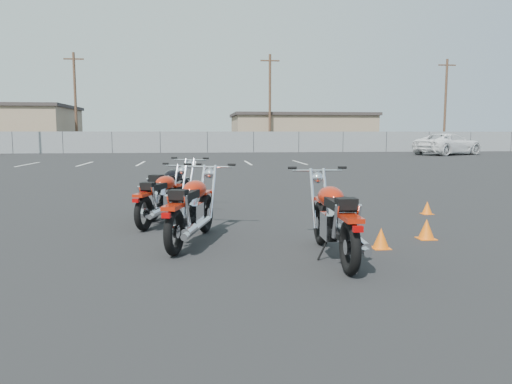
{
  "coord_description": "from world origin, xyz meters",
  "views": [
    {
      "loc": [
        -0.84,
        -8.28,
        1.72
      ],
      "look_at": [
        0.2,
        0.6,
        0.65
      ],
      "focal_mm": 35.0,
      "sensor_mm": 36.0,
      "label": 1
    }
  ],
  "objects": [
    {
      "name": "motorcycle_third_red",
      "position": [
        -0.94,
        -0.57,
        0.54
      ],
      "size": [
        1.17,
        2.39,
        1.18
      ],
      "color": "black",
      "rests_on": "ground"
    },
    {
      "name": "white_van",
      "position": [
        18.43,
        28.45,
        1.29
      ],
      "size": [
        5.54,
        7.27,
        2.58
      ],
      "primitive_type": "imported",
      "rotation": [
        0.0,
        0.0,
        2.05
      ],
      "color": "white",
      "rests_on": "ground"
    },
    {
      "name": "training_cone_far",
      "position": [
        2.84,
        -0.7,
        0.16
      ],
      "size": [
        0.27,
        0.27,
        0.33
      ],
      "color": "orange",
      "rests_on": "ground"
    },
    {
      "name": "motorcycle_second_black",
      "position": [
        -1.43,
        2.2,
        0.53
      ],
      "size": [
        1.33,
        2.32,
        1.16
      ],
      "color": "black",
      "rests_on": "ground"
    },
    {
      "name": "ground",
      "position": [
        0.0,
        0.0,
        0.0
      ],
      "size": [
        120.0,
        120.0,
        0.0
      ],
      "primitive_type": "plane",
      "color": "black",
      "rests_on": "ground"
    },
    {
      "name": "tan_building_east",
      "position": [
        10.0,
        44.0,
        1.86
      ],
      "size": [
        14.4,
        9.4,
        3.7
      ],
      "color": "#947D5F",
      "rests_on": "ground"
    },
    {
      "name": "motorcycle_front_red",
      "position": [
        -1.52,
        1.22,
        0.49
      ],
      "size": [
        1.2,
        2.19,
        1.09
      ],
      "color": "black",
      "rests_on": "ground"
    },
    {
      "name": "chainlink_fence",
      "position": [
        -0.0,
        35.0,
        0.9
      ],
      "size": [
        80.06,
        0.06,
        1.8
      ],
      "color": "slate",
      "rests_on": "ground"
    },
    {
      "name": "utility_pole_c",
      "position": [
        6.0,
        39.0,
        4.69
      ],
      "size": [
        1.8,
        0.24,
        9.0
      ],
      "color": "#462E20",
      "rests_on": "ground"
    },
    {
      "name": "training_cone_extra",
      "position": [
        1.86,
        -1.25,
        0.15
      ],
      "size": [
        0.26,
        0.26,
        0.31
      ],
      "color": "orange",
      "rests_on": "ground"
    },
    {
      "name": "parking_line_stripes",
      "position": [
        -2.5,
        20.0,
        0.0
      ],
      "size": [
        15.12,
        4.0,
        0.01
      ],
      "color": "silver",
      "rests_on": "ground"
    },
    {
      "name": "utility_pole_b",
      "position": [
        -12.0,
        40.0,
        4.69
      ],
      "size": [
        1.8,
        0.24,
        9.0
      ],
      "color": "#462E20",
      "rests_on": "ground"
    },
    {
      "name": "training_cone_near",
      "position": [
        3.98,
        1.67,
        0.13
      ],
      "size": [
        0.23,
        0.23,
        0.27
      ],
      "color": "orange",
      "rests_on": "ground"
    },
    {
      "name": "utility_pole_d",
      "position": [
        24.0,
        40.0,
        4.69
      ],
      "size": [
        1.8,
        0.24,
        9.0
      ],
      "color": "#462E20",
      "rests_on": "ground"
    },
    {
      "name": "motorcycle_rear_red",
      "position": [
        1.01,
        -1.74,
        0.54
      ],
      "size": [
        0.94,
        2.43,
        1.19
      ],
      "color": "black",
      "rests_on": "ground"
    }
  ]
}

